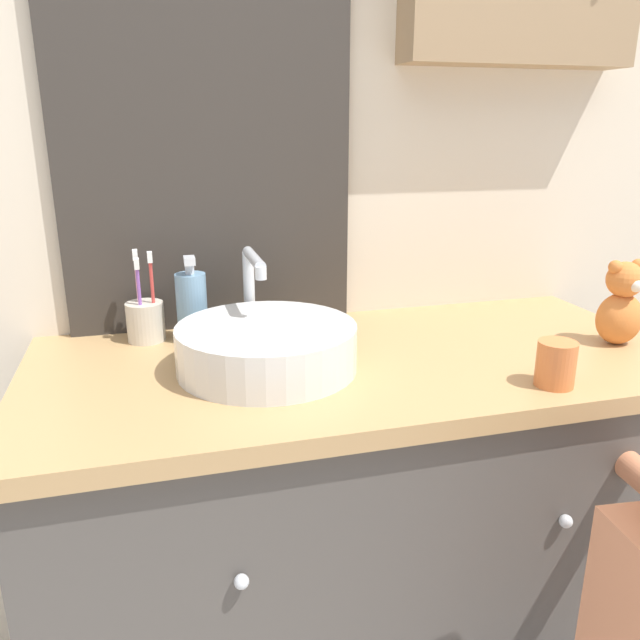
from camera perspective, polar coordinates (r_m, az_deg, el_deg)
wall_back at (r=1.47m, az=0.70°, el=17.80°), size 3.20×0.18×2.50m
vanity_counter at (r=1.44m, az=3.45°, el=-19.12°), size 1.29×0.60×0.84m
sink_basin at (r=1.17m, az=-4.89°, el=-2.28°), size 0.33×0.38×0.20m
toothbrush_holder at (r=1.36m, az=-15.67°, el=0.07°), size 0.08×0.08×0.19m
soap_dispenser at (r=1.33m, az=-11.63°, el=1.24°), size 0.06×0.06×0.18m
teddy_bear at (r=1.42m, az=25.84°, el=1.28°), size 0.10×0.08×0.18m
drinking_cup at (r=1.16m, az=20.76°, el=-3.76°), size 0.07×0.07×0.08m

